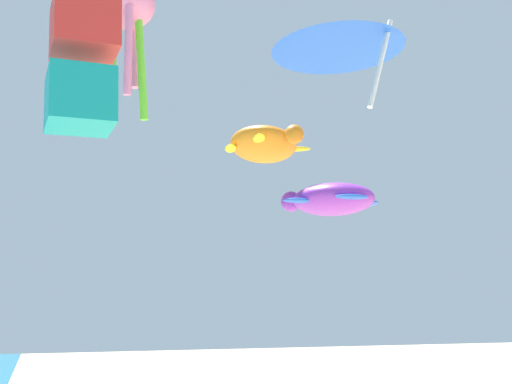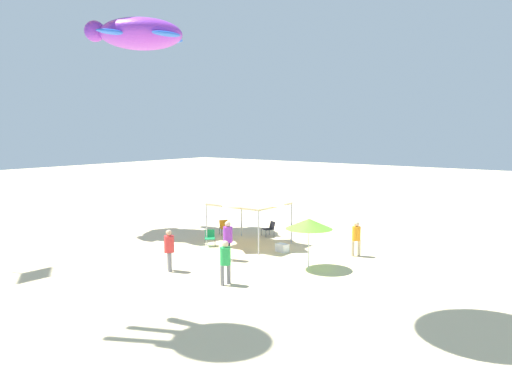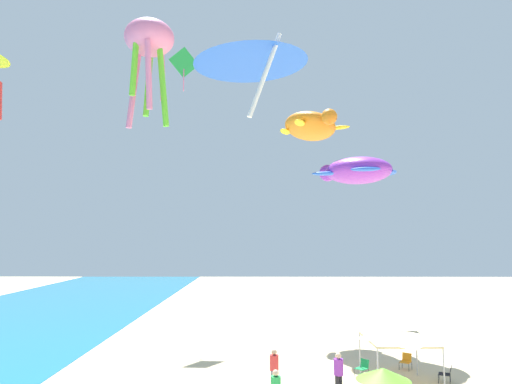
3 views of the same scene
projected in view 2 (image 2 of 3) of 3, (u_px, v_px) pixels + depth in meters
The scene contains 12 objects.
ground at pixel (263, 247), 26.59m from camera, with size 120.00×120.00×0.10m, color beige.
canopy_tent at pixel (249, 200), 26.68m from camera, with size 3.45×3.09×2.64m.
beach_umbrella at pixel (309, 224), 22.18m from camera, with size 2.04×2.04×2.20m.
folding_chair_facing_ocean at pixel (270, 228), 29.14m from camera, with size 0.73×0.78×0.82m.
folding_chair_right_of_tent at pixel (210, 237), 26.70m from camera, with size 0.80×0.81×0.82m.
folding_chair_near_cooler at pixel (224, 226), 29.52m from camera, with size 0.81×0.78×0.82m.
cooler_box at pixel (282, 248), 25.38m from camera, with size 0.68×0.52×0.40m.
person_far_stroller at pixel (356, 236), 24.44m from camera, with size 0.40×0.40×1.68m.
person_kite_handler at pixel (228, 237), 23.69m from camera, with size 0.43×0.43×1.83m.
person_beachcomber at pixel (225, 259), 19.94m from camera, with size 0.41×0.46×1.74m.
person_watching_sky at pixel (169, 247), 21.87m from camera, with size 0.42×0.42×1.79m.
kite_turtle_purple at pixel (139, 34), 30.43m from camera, with size 6.21×6.25×1.98m.
Camera 2 is at (-15.47, 20.96, 6.02)m, focal length 36.17 mm.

